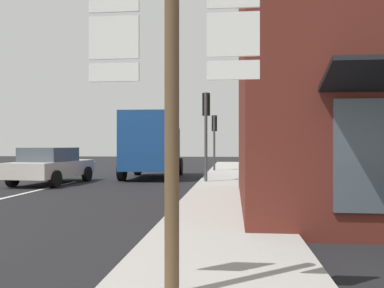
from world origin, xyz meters
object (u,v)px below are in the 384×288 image
at_px(delivery_truck, 152,143).
at_px(traffic_light_far_right, 214,130).
at_px(traffic_light_near_right, 206,117).
at_px(sedan_far, 52,165).
at_px(route_sign_post, 172,109).

height_order(delivery_truck, traffic_light_far_right, traffic_light_far_right).
relative_size(traffic_light_far_right, traffic_light_near_right, 0.90).
relative_size(delivery_truck, traffic_light_far_right, 1.55).
height_order(sedan_far, route_sign_post, route_sign_post).
xyz_separation_m(traffic_light_far_right, traffic_light_near_right, (-0.00, -7.00, 0.28)).
xyz_separation_m(route_sign_post, traffic_light_far_right, (-0.50, 19.30, 0.51)).
bearing_deg(sedan_far, delivery_truck, 43.05).
bearing_deg(route_sign_post, delivery_truck, 102.12).
height_order(route_sign_post, traffic_light_far_right, traffic_light_far_right).
bearing_deg(traffic_light_near_right, route_sign_post, -87.68).
bearing_deg(traffic_light_near_right, delivery_truck, 134.27).
bearing_deg(route_sign_post, traffic_light_near_right, 92.32).
bearing_deg(traffic_light_near_right, sedan_far, -176.03).
relative_size(sedan_far, delivery_truck, 0.85).
xyz_separation_m(sedan_far, route_sign_post, (6.73, -11.87, 1.15)).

